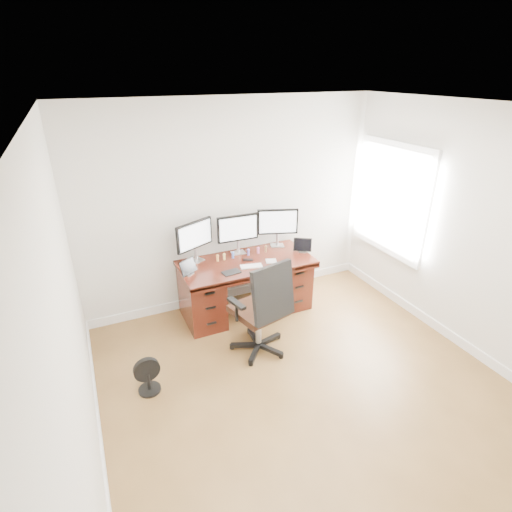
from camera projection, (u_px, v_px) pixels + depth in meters
name	position (u px, v px, depth m)	size (l,w,h in m)	color
ground	(319.00, 402.00, 3.92)	(4.50, 4.50, 0.00)	brown
back_wall	(232.00, 206.00, 5.20)	(4.00, 0.10, 2.70)	silver
right_wall	(484.00, 239.00, 4.18)	(0.10, 4.50, 2.70)	silver
desk	(246.00, 284.00, 5.26)	(1.70, 0.80, 0.75)	#40150C
office_chair	(262.00, 323.00, 4.48)	(0.75, 0.75, 1.17)	black
floor_fan	(148.00, 376.00, 3.99)	(0.27, 0.23, 0.39)	black
monitor_left	(195.00, 237.00, 4.94)	(0.51, 0.26, 0.53)	silver
monitor_center	(238.00, 229.00, 5.16)	(0.55, 0.15, 0.53)	silver
monitor_right	(278.00, 223.00, 5.38)	(0.53, 0.21, 0.53)	silver
tablet_left	(188.00, 268.00, 4.72)	(0.24, 0.18, 0.19)	silver
tablet_right	(303.00, 246.00, 5.30)	(0.24, 0.18, 0.19)	silver
keyboard	(251.00, 266.00, 4.93)	(0.27, 0.12, 0.01)	white
trackpad	(271.00, 261.00, 5.07)	(0.13, 0.13, 0.01)	#B6B9BD
drawing_tablet	(231.00, 272.00, 4.79)	(0.22, 0.14, 0.01)	black
phone	(248.00, 260.00, 5.10)	(0.13, 0.06, 0.01)	black
figurine_orange	(218.00, 257.00, 5.06)	(0.04, 0.04, 0.09)	gold
figurine_yellow	(224.00, 256.00, 5.09)	(0.04, 0.04, 0.09)	#E4C464
figurine_blue	(233.00, 255.00, 5.14)	(0.04, 0.04, 0.09)	#507BEE
figurine_purple	(248.00, 252.00, 5.22)	(0.04, 0.04, 0.09)	#846CDB
figurine_pink	(258.00, 250.00, 5.27)	(0.04, 0.04, 0.09)	pink
figurine_brown	(266.00, 248.00, 5.31)	(0.04, 0.04, 0.09)	brown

